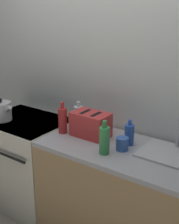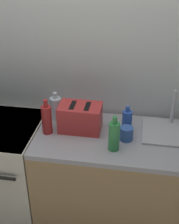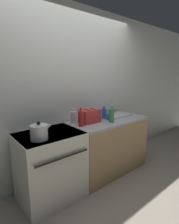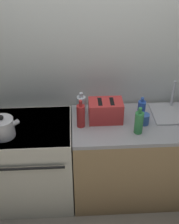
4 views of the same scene
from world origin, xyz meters
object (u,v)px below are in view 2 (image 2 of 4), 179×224
object	(u,v)px
toaster	(80,118)
bottle_clear	(56,108)
cup_blue	(126,134)
bottle_blue	(127,121)
bottle_red	(47,119)
bottle_green	(114,136)

from	to	relation	value
toaster	bottle_clear	bearing A→B (deg)	150.70
toaster	cup_blue	xyz separation A→B (m)	(0.34, -0.08, -0.05)
toaster	bottle_clear	world-z (taller)	bottle_clear
bottle_clear	bottle_blue	bearing A→B (deg)	-8.60
toaster	cup_blue	size ratio (longest dim) A/B	3.08
bottle_blue	bottle_clear	bearing A→B (deg)	171.40
bottle_red	toaster	bearing A→B (deg)	19.67
bottle_red	cup_blue	distance (m)	0.57
bottle_clear	cup_blue	distance (m)	0.59
bottle_red	bottle_blue	size ratio (longest dim) A/B	1.33
bottle_green	bottle_red	distance (m)	0.50
bottle_blue	toaster	bearing A→B (deg)	-173.59
bottle_green	bottle_blue	xyz separation A→B (m)	(0.07, 0.24, -0.02)
bottle_green	bottle_blue	world-z (taller)	bottle_green
toaster	bottle_blue	distance (m)	0.34
bottle_blue	bottle_red	bearing A→B (deg)	-168.08
bottle_red	bottle_blue	xyz separation A→B (m)	(0.56, 0.12, -0.03)
cup_blue	toaster	bearing A→B (deg)	167.40
toaster	bottle_red	distance (m)	0.24
bottle_clear	bottle_red	world-z (taller)	bottle_red
toaster	bottle_blue	world-z (taller)	bottle_blue
bottle_red	bottle_clear	bearing A→B (deg)	86.90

